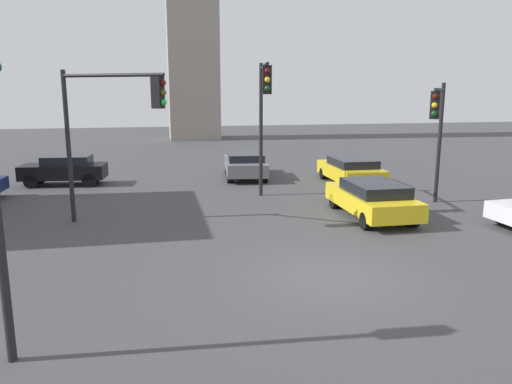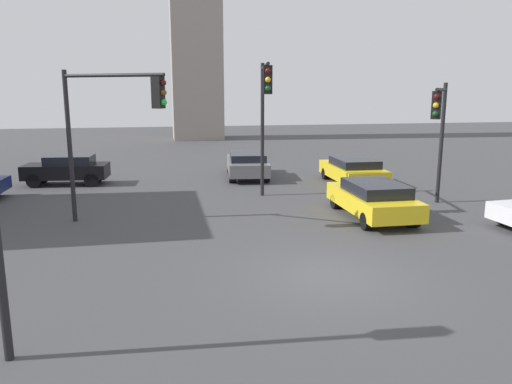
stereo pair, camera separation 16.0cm
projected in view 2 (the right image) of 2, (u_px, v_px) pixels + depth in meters
ground_plane at (329, 276)px, 12.75m from camera, size 106.23×106.23×0.00m
traffic_light_0 at (265, 102)px, 19.76m from camera, size 0.87×4.24×5.80m
traffic_light_2 at (439, 121)px, 19.15m from camera, size 1.90×2.46×4.96m
traffic_light_4 at (111, 114)px, 16.60m from camera, size 3.49×2.38×5.36m
car_0 at (373, 198)px, 18.42m from camera, size 2.05×4.65×1.36m
car_1 at (247, 164)px, 26.81m from camera, size 2.54×4.79×1.36m
car_3 at (353, 170)px, 24.90m from camera, size 2.18×4.63×1.34m
car_4 at (67, 169)px, 24.77m from camera, size 4.16×2.01×1.47m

